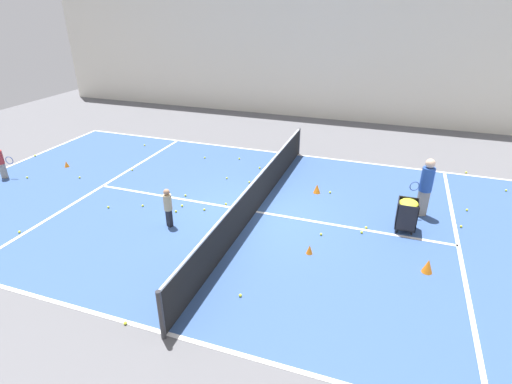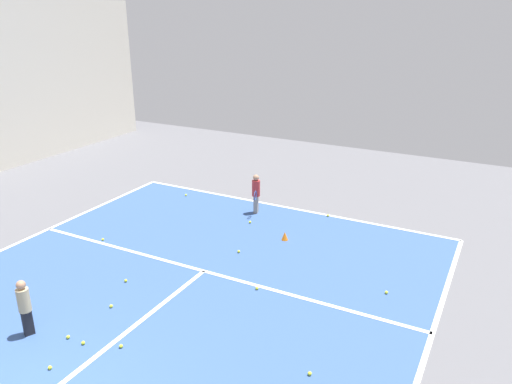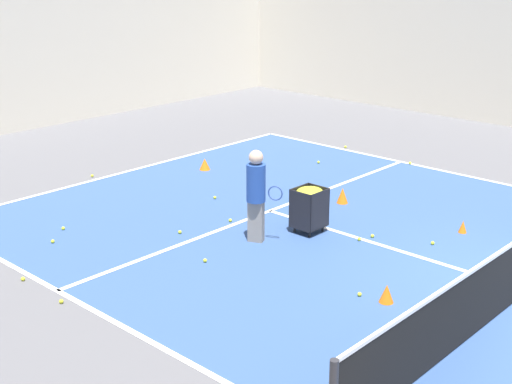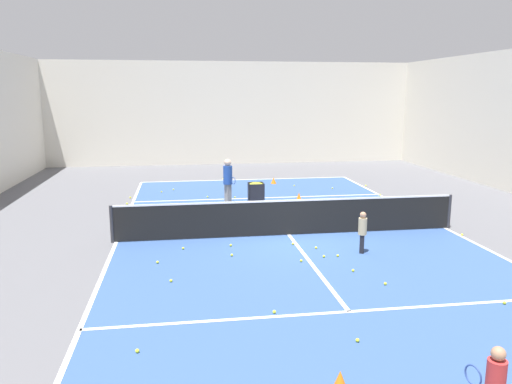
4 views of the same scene
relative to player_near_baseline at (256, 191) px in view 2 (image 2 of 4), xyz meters
name	(u,v)px [view 2 (image 2 of 4)]	position (x,y,z in m)	size (l,w,h in m)	color
line_baseline_near	(285,207)	(-0.58, -0.81, -0.68)	(10.24, 0.10, 0.00)	white
line_service_near	(204,271)	(-0.58, 3.71, -0.68)	(10.24, 0.10, 0.00)	white
player_near_baseline	(256,191)	(0.00, 0.00, 0.00)	(0.31, 0.56, 1.20)	gray
child_midcourt	(24,304)	(1.00, 7.24, -0.03)	(0.30, 0.30, 1.14)	black
training_cone_0	(285,236)	(-1.55, 1.31, -0.57)	(0.17, 0.17, 0.23)	orange
tennis_ball_5	(250,222)	(-0.21, 0.77, -0.65)	(0.07, 0.07, 0.07)	yellow
tennis_ball_8	(328,215)	(-2.01, -0.72, -0.65)	(0.07, 0.07, 0.07)	yellow
tennis_ball_11	(83,343)	(-0.13, 7.00, -0.65)	(0.07, 0.07, 0.07)	yellow
tennis_ball_13	(50,368)	(-0.13, 7.76, -0.65)	(0.07, 0.07, 0.07)	yellow
tennis_ball_15	(103,239)	(2.69, 3.57, -0.65)	(0.07, 0.07, 0.07)	yellow
tennis_ball_16	(68,337)	(0.25, 7.01, -0.65)	(0.07, 0.07, 0.07)	yellow
tennis_ball_22	(239,251)	(-0.83, 2.52, -0.65)	(0.07, 0.07, 0.07)	yellow
tennis_ball_23	(386,292)	(-4.58, 2.72, -0.65)	(0.07, 0.07, 0.07)	yellow
tennis_ball_27	(126,281)	(0.70, 4.94, -0.65)	(0.07, 0.07, 0.07)	yellow
tennis_ball_30	(121,346)	(-0.80, 6.76, -0.65)	(0.07, 0.07, 0.07)	yellow
tennis_ball_33	(257,288)	(-2.05, 3.86, -0.65)	(0.07, 0.07, 0.07)	yellow
tennis_ball_34	(111,306)	(0.27, 5.86, -0.65)	(0.07, 0.07, 0.07)	yellow
tennis_ball_35	(186,195)	(2.69, -0.20, -0.65)	(0.07, 0.07, 0.07)	yellow
tennis_ball_36	(310,373)	(-4.08, 5.85, -0.65)	(0.07, 0.07, 0.07)	yellow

